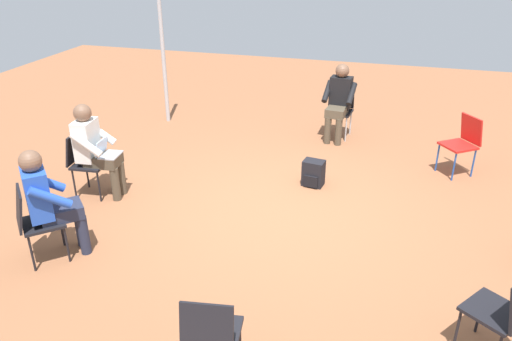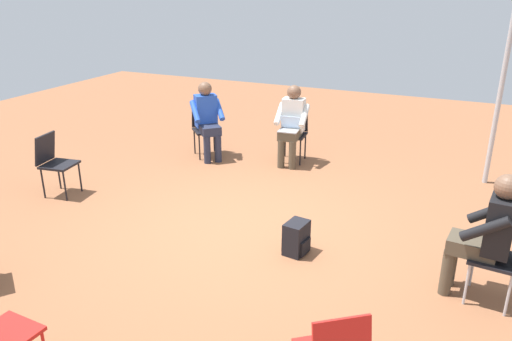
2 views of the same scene
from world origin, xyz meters
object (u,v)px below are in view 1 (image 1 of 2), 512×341
(person_in_black, at_px, (339,99))
(chair_southwest, at_px, (35,219))
(chair_northeast, at_px, (463,141))
(chair_south, at_px, (211,334))
(chair_west, at_px, (84,159))
(backpack_near_laptop_user, at_px, (313,174))
(chair_southeast, at_px, (504,310))
(chair_north, at_px, (341,107))
(person_with_laptop, at_px, (95,146))
(person_in_blue, at_px, (48,198))

(person_in_black, bearing_deg, chair_southwest, 66.03)
(chair_southwest, distance_m, chair_northeast, 5.57)
(chair_southwest, xyz_separation_m, chair_south, (2.29, -1.02, 0.00))
(chair_west, bearing_deg, backpack_near_laptop_user, 105.08)
(chair_southeast, relative_size, backpack_near_laptop_user, 2.36)
(person_in_black, relative_size, backpack_near_laptop_user, 3.44)
(chair_southeast, distance_m, chair_west, 5.00)
(chair_southwest, relative_size, person_in_black, 0.69)
(chair_north, relative_size, person_with_laptop, 0.69)
(chair_west, relative_size, chair_north, 1.00)
(chair_south, relative_size, person_in_blue, 0.69)
(chair_southeast, relative_size, chair_southwest, 1.00)
(chair_southwest, height_order, person_in_black, person_in_black)
(chair_southwest, height_order, chair_northeast, same)
(chair_south, distance_m, backpack_near_laptop_user, 3.54)
(chair_south, bearing_deg, person_in_blue, 143.99)
(person_in_black, height_order, backpack_near_laptop_user, person_in_black)
(chair_south, relative_size, chair_north, 1.00)
(person_with_laptop, height_order, person_in_blue, same)
(chair_southwest, height_order, chair_south, same)
(chair_north, bearing_deg, chair_southwest, 66.78)
(chair_south, distance_m, chair_north, 5.49)
(chair_west, relative_size, person_in_blue, 0.69)
(chair_southeast, relative_size, chair_north, 1.00)
(chair_northeast, distance_m, chair_south, 4.92)
(person_in_blue, xyz_separation_m, backpack_near_laptop_user, (2.32, 2.38, -0.54))
(chair_southeast, height_order, backpack_near_laptop_user, chair_southeast)
(chair_northeast, relative_size, person_in_black, 0.69)
(person_in_blue, height_order, person_in_black, same)
(chair_northeast, bearing_deg, chair_southwest, 90.92)
(chair_northeast, relative_size, person_in_blue, 0.69)
(person_in_black, xyz_separation_m, backpack_near_laptop_user, (-0.08, -1.80, -0.54))
(chair_southwest, height_order, chair_west, same)
(person_with_laptop, xyz_separation_m, person_in_black, (2.71, 2.84, 0.00))
(chair_southeast, xyz_separation_m, chair_northeast, (-0.01, 3.60, 0.00))
(chair_northeast, bearing_deg, chair_north, 23.69)
(chair_southeast, relative_size, person_in_black, 0.69)
(chair_west, distance_m, backpack_near_laptop_user, 3.02)
(chair_southeast, relative_size, chair_west, 1.00)
(person_with_laptop, bearing_deg, chair_north, 132.13)
(chair_northeast, distance_m, person_in_black, 2.05)
(chair_south, relative_size, person_in_black, 0.69)
(chair_south, bearing_deg, chair_north, 79.01)
(person_with_laptop, height_order, person_in_black, same)
(chair_southwest, xyz_separation_m, person_in_blue, (0.12, 0.12, 0.20))
(chair_southeast, xyz_separation_m, person_in_black, (-1.87, 4.45, 0.20))
(chair_south, height_order, person_in_blue, person_in_blue)
(backpack_near_laptop_user, bearing_deg, chair_south, -92.42)
(person_with_laptop, xyz_separation_m, backpack_near_laptop_user, (2.63, 1.05, -0.53))
(chair_west, bearing_deg, person_with_laptop, 90.00)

